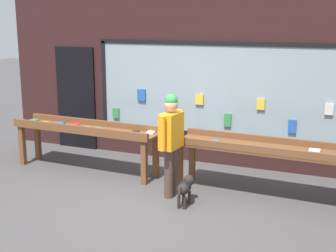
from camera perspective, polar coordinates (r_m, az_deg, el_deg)
ground_plane at (r=6.98m, az=-3.35°, el=-9.43°), size 40.00×40.00×0.00m
shopfront_facade at (r=8.71m, az=3.48°, el=7.02°), size 8.09×0.29×3.57m
display_table_left at (r=8.37m, az=-10.04°, el=-0.72°), size 2.77×0.67×0.88m
display_table_right at (r=7.18m, az=11.66°, el=-3.09°), size 2.77×0.78×0.87m
person_browsing at (r=6.99m, az=0.39°, el=-1.51°), size 0.25×0.64×1.58m
small_dog at (r=6.83m, az=2.09°, el=-7.43°), size 0.21×0.57×0.40m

